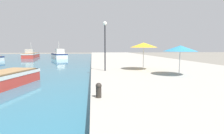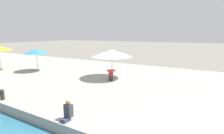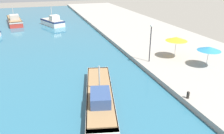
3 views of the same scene
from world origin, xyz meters
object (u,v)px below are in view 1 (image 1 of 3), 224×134
object	(u,v)px
cafe_umbrella_white	(180,48)
cafe_umbrella_striped	(144,45)
fishing_boat_distant	(31,55)
mooring_bollard	(99,90)
lamppost	(105,38)
fishing_boat_far	(59,55)

from	to	relation	value
cafe_umbrella_white	cafe_umbrella_striped	size ratio (longest dim) A/B	0.97
fishing_boat_distant	mooring_bollard	bearing A→B (deg)	-76.45
cafe_umbrella_striped	lamppost	xyz separation A→B (m)	(-3.79, -0.31, 0.68)
fishing_boat_far	cafe_umbrella_white	world-z (taller)	fishing_boat_far
fishing_boat_distant	mooring_bollard	world-z (taller)	fishing_boat_distant
fishing_boat_far	cafe_umbrella_white	xyz separation A→B (m)	(14.79, -31.37, 1.79)
fishing_boat_far	fishing_boat_distant	bearing A→B (deg)	127.10
fishing_boat_distant	cafe_umbrella_striped	distance (m)	38.81
fishing_boat_far	fishing_boat_distant	distance (m)	9.50
fishing_boat_far	cafe_umbrella_striped	xyz separation A→B (m)	(13.02, -27.60, 2.10)
mooring_bollard	fishing_boat_far	bearing A→B (deg)	102.68
fishing_boat_far	cafe_umbrella_striped	world-z (taller)	fishing_boat_far
lamppost	cafe_umbrella_white	bearing A→B (deg)	-31.81
cafe_umbrella_white	mooring_bollard	xyz separation A→B (m)	(-6.52, -5.40, -1.76)
cafe_umbrella_white	mooring_bollard	world-z (taller)	cafe_umbrella_white
fishing_boat_far	fishing_boat_distant	size ratio (longest dim) A/B	0.64
fishing_boat_far	mooring_bollard	bearing A→B (deg)	-99.58
cafe_umbrella_white	mooring_bollard	bearing A→B (deg)	-140.35
cafe_umbrella_striped	mooring_bollard	bearing A→B (deg)	-117.36
cafe_umbrella_white	fishing_boat_distant	bearing A→B (deg)	122.39
cafe_umbrella_white	cafe_umbrella_striped	xyz separation A→B (m)	(-1.77, 3.77, 0.31)
lamppost	fishing_boat_distant	bearing A→B (deg)	117.98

